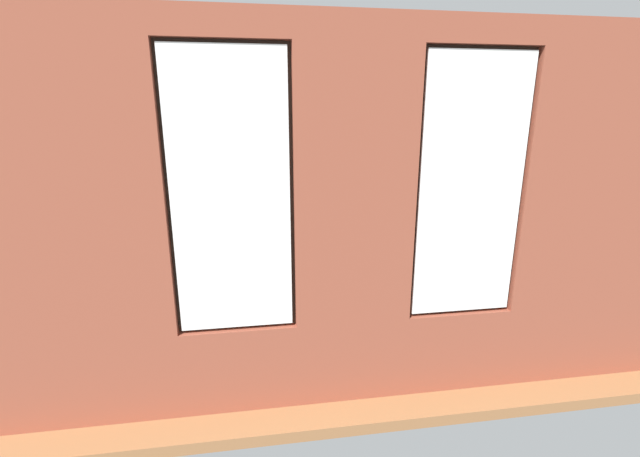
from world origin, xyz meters
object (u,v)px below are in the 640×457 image
at_px(coffee_table, 321,248).
at_px(media_console, 100,268).
at_px(cup_ceramic, 321,242).
at_px(potted_plant_foreground_right, 145,217).
at_px(couch_by_window, 319,325).
at_px(potted_plant_near_tv, 117,257).
at_px(tv_flatscreen, 94,228).
at_px(table_plant_small, 297,243).
at_px(remote_gray, 329,246).
at_px(potted_plant_mid_room_small, 369,229).
at_px(potted_plant_by_left_couch, 422,217).
at_px(couch_left, 481,251).

height_order(coffee_table, media_console, media_console).
relative_size(cup_ceramic, potted_plant_foreground_right, 0.07).
distance_m(couch_by_window, potted_plant_near_tv, 2.59).
bearing_deg(tv_flatscreen, cup_ceramic, -178.60).
bearing_deg(table_plant_small, media_console, -0.85).
xyz_separation_m(tv_flatscreen, potted_plant_near_tv, (-0.55, 0.95, -0.13)).
height_order(coffee_table, table_plant_small, table_plant_small).
xyz_separation_m(tv_flatscreen, potted_plant_foreground_right, (-0.30, -1.49, -0.22)).
xyz_separation_m(coffee_table, potted_plant_near_tv, (2.60, 1.03, 0.35)).
relative_size(couch_by_window, media_console, 1.85).
xyz_separation_m(table_plant_small, remote_gray, (-0.47, 0.00, -0.08)).
distance_m(media_console, potted_plant_foreground_right, 1.57).
distance_m(potted_plant_mid_room_small, potted_plant_by_left_couch, 1.04).
bearing_deg(potted_plant_foreground_right, media_console, 78.78).
bearing_deg(remote_gray, couch_by_window, -0.65).
relative_size(cup_ceramic, media_console, 0.09).
bearing_deg(table_plant_small, tv_flatscreen, -0.90).
bearing_deg(media_console, potted_plant_near_tv, 120.03).
bearing_deg(couch_left, couch_by_window, -50.46).
bearing_deg(potted_plant_foreground_right, potted_plant_by_left_couch, 173.83).
bearing_deg(couch_left, coffee_table, -95.57).
height_order(couch_by_window, potted_plant_near_tv, potted_plant_near_tv).
bearing_deg(table_plant_small, potted_plant_by_left_couch, -156.50).
distance_m(tv_flatscreen, potted_plant_mid_room_small, 4.19).
bearing_deg(couch_left, potted_plant_near_tv, -78.29).
bearing_deg(table_plant_small, couch_left, 173.47).
xyz_separation_m(remote_gray, potted_plant_foreground_right, (2.95, -1.54, 0.19)).
height_order(remote_gray, tv_flatscreen, tv_flatscreen).
distance_m(tv_flatscreen, potted_plant_near_tv, 1.11).
distance_m(cup_ceramic, media_console, 3.16).
bearing_deg(potted_plant_near_tv, couch_left, -173.14).
bearing_deg(cup_ceramic, tv_flatscreen, 1.40).
bearing_deg(potted_plant_mid_room_small, potted_plant_foreground_right, -10.29).
distance_m(cup_ceramic, potted_plant_mid_room_small, 1.19).
height_order(couch_left, potted_plant_mid_room_small, couch_left).
distance_m(couch_left, remote_gray, 2.29).
height_order(couch_left, remote_gray, couch_left).
height_order(coffee_table, cup_ceramic, cup_ceramic).
height_order(couch_left, table_plant_small, couch_left).
xyz_separation_m(media_console, potted_plant_near_tv, (-0.55, 0.95, 0.45)).
bearing_deg(remote_gray, cup_ceramic, -130.07).
bearing_deg(potted_plant_by_left_couch, coffee_table, 24.58).
relative_size(couch_by_window, potted_plant_near_tv, 1.74).
xyz_separation_m(potted_plant_mid_room_small, potted_plant_foreground_right, (3.80, -0.69, 0.20)).
relative_size(media_console, tv_flatscreen, 1.05).
distance_m(remote_gray, tv_flatscreen, 3.27).
bearing_deg(table_plant_small, potted_plant_mid_room_small, -147.33).
relative_size(cup_ceramic, potted_plant_mid_room_small, 0.15).
relative_size(tv_flatscreen, potted_plant_near_tv, 0.90).
xyz_separation_m(coffee_table, cup_ceramic, (0.00, -0.00, 0.10)).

